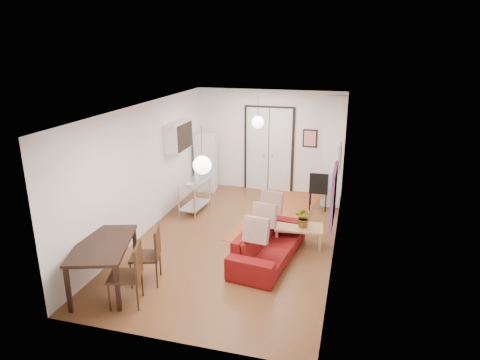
% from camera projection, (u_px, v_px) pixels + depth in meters
% --- Properties ---
extents(floor, '(7.00, 7.00, 0.00)m').
position_uv_depth(floor, '(236.00, 239.00, 9.42)').
color(floor, brown).
rests_on(floor, ground).
extents(ceiling, '(4.20, 7.00, 0.02)m').
position_uv_depth(ceiling, '(236.00, 107.00, 8.53)').
color(ceiling, white).
rests_on(ceiling, wall_back).
extents(wall_back, '(4.20, 0.02, 2.90)m').
position_uv_depth(wall_back, '(269.00, 141.00, 12.19)').
color(wall_back, silver).
rests_on(wall_back, floor).
extents(wall_front, '(4.20, 0.02, 2.90)m').
position_uv_depth(wall_front, '(165.00, 252.00, 5.76)').
color(wall_front, silver).
rests_on(wall_front, floor).
extents(wall_left, '(0.02, 7.00, 2.90)m').
position_uv_depth(wall_left, '(145.00, 169.00, 9.50)').
color(wall_left, silver).
rests_on(wall_left, floor).
extents(wall_right, '(0.02, 7.00, 2.90)m').
position_uv_depth(wall_right, '(338.00, 185.00, 8.45)').
color(wall_right, silver).
rests_on(wall_right, floor).
extents(double_doors, '(1.44, 0.06, 2.50)m').
position_uv_depth(double_doors, '(269.00, 150.00, 12.22)').
color(double_doors, silver).
rests_on(double_doors, wall_back).
extents(stub_partition, '(0.50, 0.10, 2.90)m').
position_uv_depth(stub_partition, '(333.00, 153.00, 10.85)').
color(stub_partition, silver).
rests_on(stub_partition, floor).
extents(wall_cabinet, '(0.35, 1.00, 0.70)m').
position_uv_depth(wall_cabinet, '(178.00, 136.00, 10.69)').
color(wall_cabinet, white).
rests_on(wall_cabinet, wall_left).
extents(painting_popart, '(0.05, 1.00, 1.00)m').
position_uv_depth(painting_popart, '(334.00, 196.00, 7.25)').
color(painting_popart, red).
rests_on(painting_popart, wall_right).
extents(painting_abstract, '(0.05, 0.50, 0.60)m').
position_uv_depth(painting_abstract, '(340.00, 158.00, 9.08)').
color(painting_abstract, beige).
rests_on(painting_abstract, wall_right).
extents(poster_back, '(0.40, 0.03, 0.50)m').
position_uv_depth(poster_back, '(310.00, 138.00, 11.82)').
color(poster_back, red).
rests_on(poster_back, wall_back).
extents(print_left, '(0.03, 0.44, 0.54)m').
position_uv_depth(print_left, '(181.00, 130.00, 11.17)').
color(print_left, '#8E5D3B').
rests_on(print_left, wall_left).
extents(pendant_back, '(0.30, 0.30, 0.80)m').
position_uv_depth(pendant_back, '(258.00, 122.00, 10.56)').
color(pendant_back, white).
rests_on(pendant_back, ceiling).
extents(pendant_front, '(0.30, 0.30, 0.80)m').
position_uv_depth(pendant_front, '(202.00, 165.00, 6.89)').
color(pendant_front, white).
rests_on(pendant_front, ceiling).
extents(kilim_rug, '(1.88, 4.02, 0.01)m').
position_uv_depth(kilim_rug, '(279.00, 213.00, 10.83)').
color(kilim_rug, '#B55B2D').
rests_on(kilim_rug, floor).
extents(sofa, '(2.40, 1.21, 0.67)m').
position_uv_depth(sofa, '(269.00, 243.00, 8.48)').
color(sofa, maroon).
rests_on(sofa, floor).
extents(coffee_table, '(1.05, 0.65, 0.44)m').
position_uv_depth(coffee_table, '(299.00, 229.00, 9.02)').
color(coffee_table, tan).
rests_on(coffee_table, floor).
extents(potted_plant, '(0.37, 0.42, 0.43)m').
position_uv_depth(potted_plant, '(304.00, 217.00, 8.91)').
color(potted_plant, '#316E32').
rests_on(potted_plant, coffee_table).
extents(kitchen_counter, '(0.58, 1.05, 0.78)m').
position_uv_depth(kitchen_counter, '(195.00, 193.00, 10.87)').
color(kitchen_counter, silver).
rests_on(kitchen_counter, floor).
extents(bowl, '(0.20, 0.20, 0.05)m').
position_uv_depth(bowl, '(190.00, 185.00, 10.49)').
color(bowl, white).
rests_on(bowl, kitchen_counter).
extents(soap_bottle, '(0.08, 0.08, 0.16)m').
position_uv_depth(soap_bottle, '(196.00, 176.00, 10.99)').
color(soap_bottle, '#5097AE').
rests_on(soap_bottle, kitchen_counter).
extents(fridge, '(0.66, 0.66, 1.65)m').
position_uv_depth(fridge, '(206.00, 162.00, 12.36)').
color(fridge, silver).
rests_on(fridge, floor).
extents(dining_table, '(1.31, 1.74, 0.86)m').
position_uv_depth(dining_table, '(103.00, 248.00, 7.35)').
color(dining_table, black).
rests_on(dining_table, floor).
extents(dining_chair_near, '(0.63, 0.78, 1.06)m').
position_uv_depth(dining_chair_near, '(147.00, 248.00, 7.67)').
color(dining_chair_near, '#3B2412').
rests_on(dining_chair_near, floor).
extents(dining_chair_far, '(0.63, 0.78, 1.06)m').
position_uv_depth(dining_chair_far, '(128.00, 267.00, 7.03)').
color(dining_chair_far, '#3B2412').
rests_on(dining_chair_far, floor).
extents(black_side_chair, '(0.48, 0.48, 1.02)m').
position_uv_depth(black_side_chair, '(319.00, 186.00, 11.07)').
color(black_side_chair, black).
rests_on(black_side_chair, floor).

